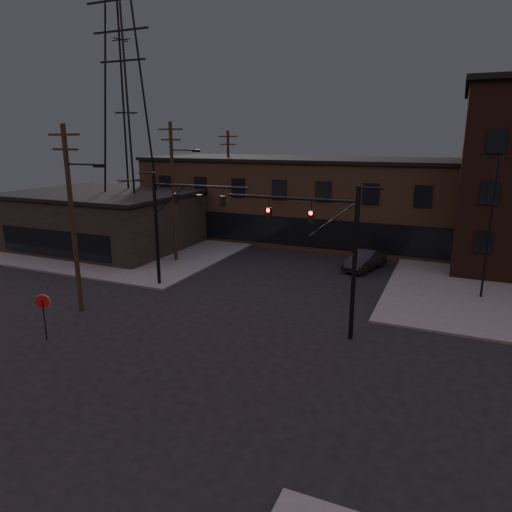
{
  "coord_description": "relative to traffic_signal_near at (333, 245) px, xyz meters",
  "views": [
    {
      "loc": [
        10.8,
        -17.74,
        10.19
      ],
      "look_at": [
        0.43,
        6.0,
        3.5
      ],
      "focal_mm": 32.0,
      "sensor_mm": 36.0,
      "label": 1
    }
  ],
  "objects": [
    {
      "name": "ground",
      "position": [
        -5.36,
        -4.5,
        -4.93
      ],
      "size": [
        140.0,
        140.0,
        0.0
      ],
      "primitive_type": "plane",
      "color": "black",
      "rests_on": "ground"
    },
    {
      "name": "sidewalk_nw",
      "position": [
        -27.36,
        17.5,
        -4.86
      ],
      "size": [
        30.0,
        30.0,
        0.15
      ],
      "primitive_type": "cube",
      "color": "#474744",
      "rests_on": "ground"
    },
    {
      "name": "building_row",
      "position": [
        -5.36,
        23.5,
        -0.93
      ],
      "size": [
        40.0,
        12.0,
        8.0
      ],
      "primitive_type": "cube",
      "color": "brown",
      "rests_on": "ground"
    },
    {
      "name": "building_left",
      "position": [
        -25.36,
        11.5,
        -2.43
      ],
      "size": [
        16.0,
        12.0,
        5.0
      ],
      "primitive_type": "cube",
      "color": "black",
      "rests_on": "ground"
    },
    {
      "name": "traffic_signal_near",
      "position": [
        0.0,
        0.0,
        0.0
      ],
      "size": [
        7.12,
        0.24,
        8.0
      ],
      "color": "black",
      "rests_on": "ground"
    },
    {
      "name": "traffic_signal_far",
      "position": [
        -12.07,
        3.5,
        0.08
      ],
      "size": [
        7.12,
        0.24,
        8.0
      ],
      "color": "black",
      "rests_on": "ground"
    },
    {
      "name": "stop_sign",
      "position": [
        -13.36,
        -6.49,
        -3.09
      ],
      "size": [
        0.72,
        0.33,
        2.48
      ],
      "color": "black",
      "rests_on": "ground"
    },
    {
      "name": "utility_pole_near",
      "position": [
        -14.79,
        -2.5,
        0.94
      ],
      "size": [
        3.7,
        0.28,
        11.0
      ],
      "color": "black",
      "rests_on": "ground"
    },
    {
      "name": "utility_pole_mid",
      "position": [
        -15.79,
        9.5,
        1.19
      ],
      "size": [
        3.7,
        0.28,
        11.5
      ],
      "color": "black",
      "rests_on": "ground"
    },
    {
      "name": "utility_pole_far",
      "position": [
        -16.86,
        21.5,
        0.85
      ],
      "size": [
        2.2,
        0.28,
        11.0
      ],
      "color": "black",
      "rests_on": "ground"
    },
    {
      "name": "transmission_tower",
      "position": [
        -23.36,
        13.5,
        7.57
      ],
      "size": [
        7.0,
        7.0,
        25.0
      ],
      "primitive_type": null,
      "color": "black",
      "rests_on": "ground"
    },
    {
      "name": "lot_light_a",
      "position": [
        7.64,
        9.5,
        0.58
      ],
      "size": [
        1.5,
        0.28,
        9.14
      ],
      "color": "black",
      "rests_on": "ground"
    },
    {
      "name": "car_crossing",
      "position": [
        -0.65,
        13.53,
        -4.15
      ],
      "size": [
        2.91,
        5.04,
        1.57
      ],
      "primitive_type": "imported",
      "rotation": [
        0.0,
        0.0,
        -0.28
      ],
      "color": "black",
      "rests_on": "ground"
    }
  ]
}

